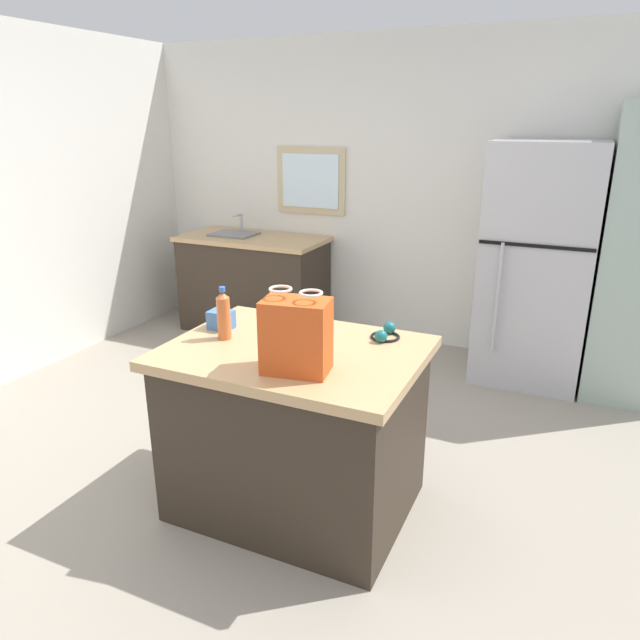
{
  "coord_description": "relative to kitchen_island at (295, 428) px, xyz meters",
  "views": [
    {
      "loc": [
        1.35,
        -2.4,
        1.94
      ],
      "look_at": [
        0.14,
        0.24,
        0.94
      ],
      "focal_mm": 32.85,
      "sensor_mm": 36.0,
      "label": 1
    }
  ],
  "objects": [
    {
      "name": "shopping_bag",
      "position": [
        0.13,
        -0.24,
        0.61
      ],
      "size": [
        0.31,
        0.23,
        0.37
      ],
      "color": "#DB511E",
      "rests_on": "kitchen_island"
    },
    {
      "name": "small_box",
      "position": [
        -0.48,
        0.09,
        0.49
      ],
      "size": [
        0.13,
        0.1,
        0.1
      ],
      "primitive_type": "cube",
      "rotation": [
        0.0,
        0.0,
        0.03
      ],
      "color": "#4775B7",
      "rests_on": "kitchen_island"
    },
    {
      "name": "ground",
      "position": [
        -0.14,
        0.06,
        -0.45
      ],
      "size": [
        6.3,
        6.3,
        0.0
      ],
      "primitive_type": "plane",
      "color": "#9E9384"
    },
    {
      "name": "ear_defenders",
      "position": [
        0.36,
        0.32,
        0.46
      ],
      "size": [
        0.15,
        0.2,
        0.06
      ],
      "color": "black",
      "rests_on": "kitchen_island"
    },
    {
      "name": "kitchen_island",
      "position": [
        0.0,
        0.0,
        0.0
      ],
      "size": [
        1.22,
        0.93,
        0.89
      ],
      "color": "#33281E",
      "rests_on": "ground"
    },
    {
      "name": "bottle",
      "position": [
        -0.38,
        -0.03,
        0.56
      ],
      "size": [
        0.07,
        0.07,
        0.27
      ],
      "color": "#C66633",
      "rests_on": "kitchen_island"
    },
    {
      "name": "refrigerator",
      "position": [
        0.91,
        2.23,
        0.45
      ],
      "size": [
        0.78,
        0.76,
        1.8
      ],
      "color": "#B7B7BC",
      "rests_on": "ground"
    },
    {
      "name": "sink_counter",
      "position": [
        -1.6,
        2.27,
        0.02
      ],
      "size": [
        1.35,
        0.67,
        1.09
      ],
      "color": "#33281E",
      "rests_on": "ground"
    },
    {
      "name": "back_wall",
      "position": [
        -0.15,
        2.67,
        0.86
      ],
      "size": [
        5.25,
        0.13,
        2.62
      ],
      "color": "silver",
      "rests_on": "ground"
    }
  ]
}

